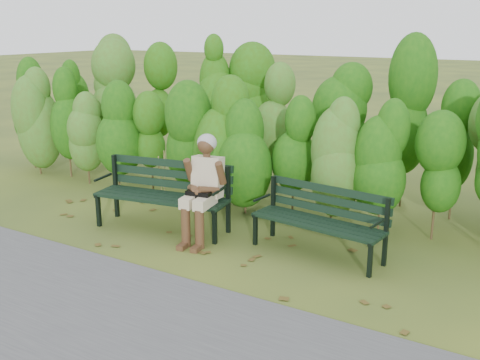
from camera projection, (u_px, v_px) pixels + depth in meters
The scene contains 7 objects.
ground at pixel (225, 247), 6.67m from camera, with size 80.00×80.00×0.00m, color #374921.
footpath at pixel (88, 330), 4.85m from camera, with size 60.00×2.50×0.01m, color #474749.
hedge_band at pixel (295, 121), 7.87m from camera, with size 11.04×1.67×2.42m.
leaf_litter at pixel (265, 255), 6.44m from camera, with size 5.94×2.11×0.01m.
bench_left at pixel (165, 189), 7.21m from camera, with size 1.81×0.84×0.87m.
bench_right at pixel (321, 215), 6.40m from camera, with size 1.60×0.68×0.77m.
seated_woman at pixel (203, 182), 6.77m from camera, with size 0.54×0.79×1.29m.
Camera 1 is at (3.36, -5.23, 2.56)m, focal length 42.00 mm.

